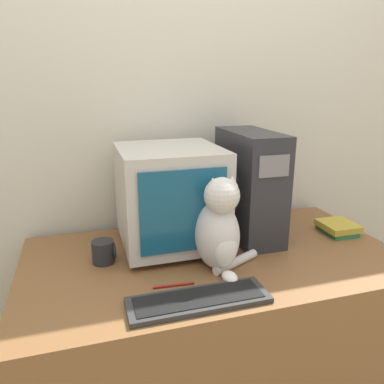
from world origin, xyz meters
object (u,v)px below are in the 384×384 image
Objects in this scene: keyboard at (199,300)px; pen at (174,285)px; computer_tower at (250,185)px; book_stack at (338,228)px; mug at (104,252)px; crt_monitor at (170,196)px; cat at (219,230)px.

pen is (-0.05, 0.12, -0.01)m from keyboard.
computer_tower is at bearing 37.87° from pen.
book_stack is 1.81× the size of mug.
book_stack is 0.88m from pen.
pen is at bearing -102.17° from crt_monitor.
computer_tower reaches higher than keyboard.
crt_monitor is at bearing 87.55° from keyboard.
keyboard is 2.76× the size of book_stack.
crt_monitor is 2.98× the size of pen.
pen is (-0.85, -0.24, -0.02)m from book_stack.
crt_monitor is 0.80m from book_stack.
cat is at bearing 54.55° from keyboard.
computer_tower is 2.85× the size of book_stack.
crt_monitor is 0.91× the size of computer_tower.
pen is at bearing -160.69° from cat.
mug is (-0.65, -0.09, -0.19)m from computer_tower.
crt_monitor is at bearing 77.83° from pen.
mug is (-1.06, 0.01, 0.02)m from book_stack.
cat is 0.68m from book_stack.
book_stack is at bearing 24.16° from keyboard.
book_stack is at bearing -0.81° from mug.
cat is (0.14, 0.20, 0.15)m from keyboard.
computer_tower is 0.64m from keyboard.
computer_tower is at bearing 0.70° from crt_monitor.
cat reaches higher than keyboard.
computer_tower is 0.60m from pen.
pen is (-0.07, -0.33, -0.22)m from crt_monitor.
computer_tower is 3.27× the size of pen.
crt_monitor is 0.50m from keyboard.
computer_tower is 0.36m from cat.
computer_tower reaches higher than cat.
computer_tower reaches higher than crt_monitor.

